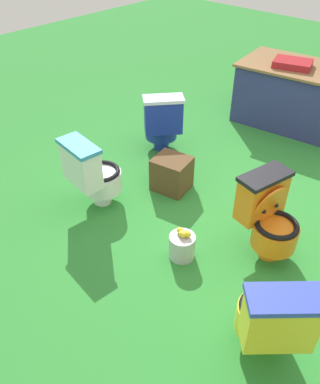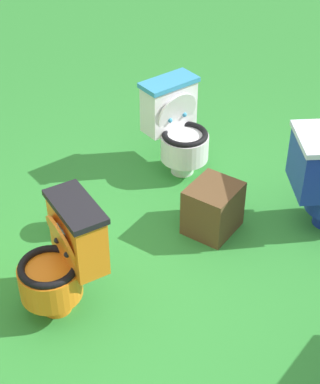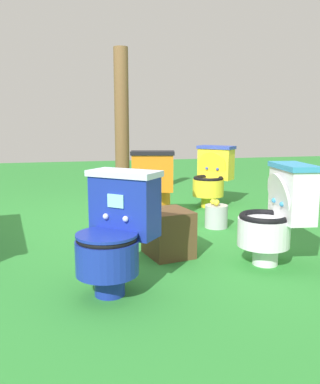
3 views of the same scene
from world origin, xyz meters
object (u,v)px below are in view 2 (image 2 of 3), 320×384
object	(u,v)px
toilet_orange	(63,258)
toilet_white	(177,127)
lemon_bucket	(73,217)
small_crate	(213,208)

from	to	relation	value
toilet_orange	toilet_white	bearing A→B (deg)	-56.24
lemon_bucket	toilet_orange	bearing A→B (deg)	48.97
toilet_orange	toilet_white	size ratio (longest dim) A/B	1.00
small_crate	lemon_bucket	distance (m)	0.97
toilet_white	small_crate	world-z (taller)	toilet_white
toilet_white	lemon_bucket	distance (m)	1.10
toilet_white	lemon_bucket	size ratio (longest dim) A/B	2.63
small_crate	lemon_bucket	size ratio (longest dim) A/B	1.29
small_crate	toilet_orange	bearing A→B (deg)	-6.69
toilet_white	toilet_orange	bearing A→B (deg)	27.31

